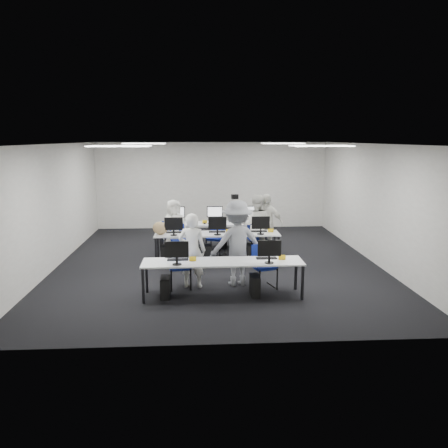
{
  "coord_description": "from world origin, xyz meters",
  "views": [
    {
      "loc": [
        -0.47,
        -10.76,
        3.14
      ],
      "look_at": [
        0.17,
        0.05,
        1.0
      ],
      "focal_mm": 35.0,
      "sensor_mm": 36.0,
      "label": 1
    }
  ],
  "objects": [
    {
      "name": "chair_3",
      "position": [
        -0.01,
        0.84,
        0.28
      ],
      "size": [
        0.57,
        0.59,
        0.88
      ],
      "rotation": [
        0.0,
        0.0,
        -0.38
      ],
      "color": "navy",
      "rests_on": "ground"
    },
    {
      "name": "equipment_mid",
      "position": [
        -0.19,
        0.18,
        0.36
      ],
      "size": [
        2.91,
        0.41,
        1.19
      ],
      "color": "white",
      "rests_on": "desk_mid"
    },
    {
      "name": "desk_back",
      "position": [
        0.0,
        1.6,
        0.68
      ],
      "size": [
        3.2,
        0.7,
        0.73
      ],
      "color": "silver",
      "rests_on": "ground"
    },
    {
      "name": "handbag",
      "position": [
        -1.45,
        0.13,
        0.9
      ],
      "size": [
        0.47,
        0.4,
        0.33
      ],
      "primitive_type": "ellipsoid",
      "rotation": [
        0.0,
        0.0,
        -0.43
      ],
      "color": "#AC7D59",
      "rests_on": "desk_mid"
    },
    {
      "name": "chair_0",
      "position": [
        -0.89,
        -1.82,
        0.29
      ],
      "size": [
        0.51,
        0.54,
        0.9
      ],
      "rotation": [
        0.0,
        0.0,
        0.15
      ],
      "color": "navy",
      "rests_on": "ground"
    },
    {
      "name": "chair_4",
      "position": [
        1.09,
        0.86,
        0.26
      ],
      "size": [
        0.46,
        0.5,
        0.83
      ],
      "rotation": [
        0.0,
        0.0,
        0.13
      ],
      "color": "navy",
      "rests_on": "ground"
    },
    {
      "name": "student_1",
      "position": [
        1.09,
        0.78,
        0.82
      ],
      "size": [
        0.91,
        0.77,
        1.65
      ],
      "primitive_type": "imported",
      "rotation": [
        0.0,
        0.0,
        2.94
      ],
      "color": "white",
      "rests_on": "ground"
    },
    {
      "name": "student_3",
      "position": [
        1.37,
        0.92,
        0.83
      ],
      "size": [
        1.05,
        0.67,
        1.65
      ],
      "primitive_type": "imported",
      "rotation": [
        0.0,
        0.0,
        -0.3
      ],
      "color": "white",
      "rests_on": "ground"
    },
    {
      "name": "room",
      "position": [
        0.0,
        0.0,
        1.5
      ],
      "size": [
        9.0,
        9.02,
        3.0
      ],
      "color": "black",
      "rests_on": "ground"
    },
    {
      "name": "desk_front",
      "position": [
        0.0,
        -2.4,
        0.68
      ],
      "size": [
        3.2,
        0.7,
        0.73
      ],
      "color": "silver",
      "rests_on": "ground"
    },
    {
      "name": "student_0",
      "position": [
        -0.62,
        -1.8,
        0.8
      ],
      "size": [
        0.63,
        0.46,
        1.61
      ],
      "primitive_type": "imported",
      "rotation": [
        0.0,
        0.0,
        3.01
      ],
      "color": "white",
      "rests_on": "ground"
    },
    {
      "name": "chair_6",
      "position": [
        0.07,
        1.03,
        0.3
      ],
      "size": [
        0.49,
        0.53,
        0.94
      ],
      "rotation": [
        0.0,
        0.0,
        -0.06
      ],
      "color": "navy",
      "rests_on": "ground"
    },
    {
      "name": "ceiling_panels",
      "position": [
        0.0,
        0.0,
        2.98
      ],
      "size": [
        5.2,
        4.6,
        0.02
      ],
      "color": "white",
      "rests_on": "room"
    },
    {
      "name": "chair_7",
      "position": [
        1.17,
        1.11,
        0.27
      ],
      "size": [
        0.42,
        0.45,
        0.84
      ],
      "rotation": [
        0.0,
        0.0,
        -0.01
      ],
      "color": "navy",
      "rests_on": "ground"
    },
    {
      "name": "chair_2",
      "position": [
        -1.0,
        0.73,
        0.27
      ],
      "size": [
        0.54,
        0.56,
        0.84
      ],
      "rotation": [
        0.0,
        0.0,
        0.35
      ],
      "color": "navy",
      "rests_on": "ground"
    },
    {
      "name": "photographer",
      "position": [
        0.34,
        -1.7,
        0.92
      ],
      "size": [
        1.31,
        0.92,
        1.84
      ],
      "primitive_type": "imported",
      "rotation": [
        0.0,
        0.0,
        3.35
      ],
      "color": "gray",
      "rests_on": "ground"
    },
    {
      "name": "equipment_back",
      "position": [
        0.19,
        1.62,
        0.36
      ],
      "size": [
        2.91,
        0.41,
        1.19
      ],
      "color": "white",
      "rests_on": "desk_back"
    },
    {
      "name": "desk_mid",
      "position": [
        0.0,
        0.2,
        0.68
      ],
      "size": [
        3.2,
        0.7,
        0.73
      ],
      "color": "silver",
      "rests_on": "ground"
    },
    {
      "name": "chair_5",
      "position": [
        -1.24,
        1.15,
        0.29
      ],
      "size": [
        0.51,
        0.54,
        0.92
      ],
      "rotation": [
        0.0,
        0.0,
        -0.12
      ],
      "color": "navy",
      "rests_on": "ground"
    },
    {
      "name": "chair_1",
      "position": [
        0.9,
        -1.93,
        0.29
      ],
      "size": [
        0.57,
        0.59,
        0.91
      ],
      "rotation": [
        0.0,
        0.0,
        0.3
      ],
      "color": "navy",
      "rests_on": "ground"
    },
    {
      "name": "student_2",
      "position": [
        -1.14,
        0.92,
        0.75
      ],
      "size": [
        0.87,
        0.75,
        1.51
      ],
      "primitive_type": "imported",
      "rotation": [
        0.0,
        0.0,
        0.44
      ],
      "color": "white",
      "rests_on": "ground"
    },
    {
      "name": "dslr_camera",
      "position": [
        0.31,
        -1.52,
        1.91
      ],
      "size": [
        0.17,
        0.21,
        0.1
      ],
      "primitive_type": "cube",
      "rotation": [
        0.0,
        0.0,
        3.35
      ],
      "color": "black",
      "rests_on": "photographer"
    },
    {
      "name": "equipment_front",
      "position": [
        -0.19,
        -2.42,
        0.36
      ],
      "size": [
        2.51,
        0.41,
        1.19
      ],
      "color": "#0D2EAF",
      "rests_on": "desk_front"
    }
  ]
}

